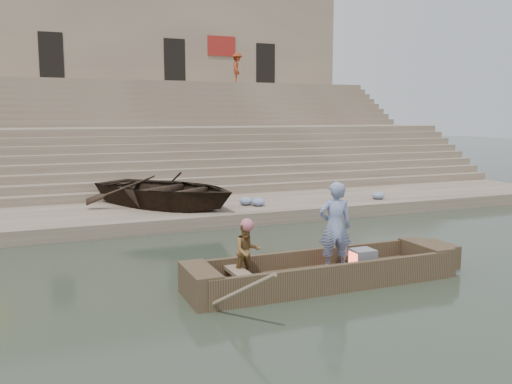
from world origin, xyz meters
TOP-DOWN VIEW (x-y plane):
  - ground at (0.00, 0.00)m, footprint 120.00×120.00m
  - lower_landing at (0.00, 8.00)m, footprint 32.00×4.00m
  - mid_landing at (0.00, 15.50)m, footprint 32.00×3.00m
  - upper_landing at (0.00, 22.50)m, footprint 32.00×3.00m
  - ghat_steps at (0.00, 17.19)m, footprint 32.00×11.00m
  - building_wall at (0.00, 26.50)m, footprint 32.00×5.07m
  - main_rowboat at (1.96, 0.26)m, footprint 5.00×1.30m
  - rowboat_trim at (2.17, 0.26)m, footprint 6.04×2.63m
  - standing_man at (2.24, 0.29)m, footprint 0.77×0.61m
  - rowing_man at (0.41, 0.46)m, footprint 0.55×0.43m
  - television at (2.88, 0.26)m, footprint 0.46×0.42m
  - beached_rowboat at (0.68, 8.27)m, footprint 6.04×6.42m
  - pedestrian at (8.38, 22.20)m, footprint 1.11×1.36m
  - cloth_bundles at (0.92, 7.50)m, footprint 19.32×1.78m

SIDE VIEW (x-z plane):
  - ground at x=0.00m, z-range 0.00..0.00m
  - main_rowboat at x=1.96m, z-range 0.00..0.22m
  - lower_landing at x=0.00m, z-range 0.00..0.40m
  - rowboat_trim at x=2.17m, z-range -0.59..1.20m
  - television at x=2.88m, z-range 0.22..0.62m
  - cloth_bundles at x=0.92m, z-range 0.40..0.66m
  - rowing_man at x=0.41m, z-range 0.22..1.35m
  - beached_rowboat at x=0.68m, z-range 0.40..1.48m
  - standing_man at x=2.24m, z-range 0.22..2.05m
  - mid_landing at x=0.00m, z-range 0.00..2.80m
  - ghat_steps at x=0.00m, z-range -0.80..4.40m
  - upper_landing at x=0.00m, z-range 0.00..5.20m
  - building_wall at x=0.00m, z-range 0.00..11.20m
  - pedestrian at x=8.38m, z-range 5.20..7.04m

